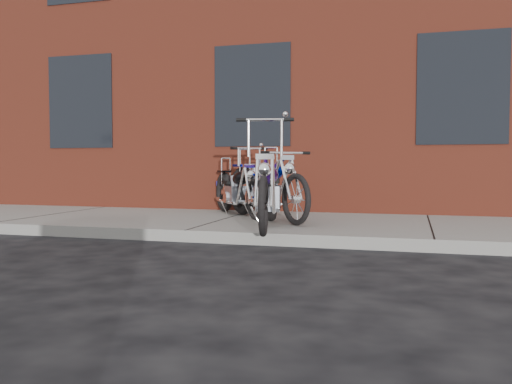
% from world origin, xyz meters
% --- Properties ---
extents(ground, '(120.00, 120.00, 0.00)m').
position_xyz_m(ground, '(0.00, 0.00, 0.00)').
color(ground, black).
rests_on(ground, ground).
extents(sidewalk, '(22.00, 3.00, 0.15)m').
position_xyz_m(sidewalk, '(0.00, 1.50, 0.07)').
color(sidewalk, gray).
rests_on(sidewalk, ground).
extents(building_brick, '(22.00, 10.00, 8.00)m').
position_xyz_m(building_brick, '(0.00, 8.00, 4.00)').
color(building_brick, maroon).
rests_on(building_brick, ground).
extents(chopper_purple, '(0.74, 2.44, 1.39)m').
position_xyz_m(chopper_purple, '(0.93, 0.60, 0.60)').
color(chopper_purple, black).
rests_on(chopper_purple, sidewalk).
extents(chopper_blue, '(1.75, 1.91, 1.08)m').
position_xyz_m(chopper_blue, '(0.61, 1.62, 0.60)').
color(chopper_blue, black).
rests_on(chopper_blue, sidewalk).
extents(chopper_third, '(1.37, 1.78, 1.09)m').
position_xyz_m(chopper_third, '(0.01, 2.11, 0.54)').
color(chopper_third, black).
rests_on(chopper_third, sidewalk).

